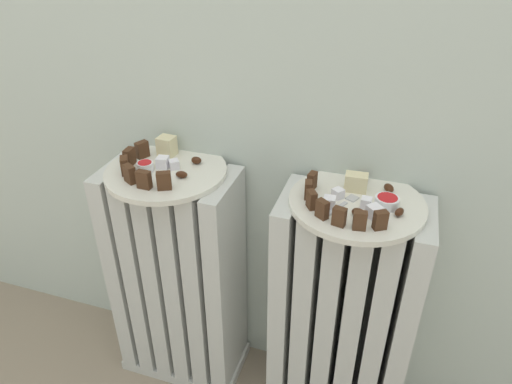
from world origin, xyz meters
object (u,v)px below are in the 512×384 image
(radiator_left, at_px, (179,280))
(jam_bowl_left, at_px, (145,166))
(jam_bowl_right, at_px, (387,201))
(plate_left, at_px, (166,172))
(radiator_right, at_px, (341,318))
(fork, at_px, (343,204))
(plate_right, at_px, (357,203))

(radiator_left, xyz_separation_m, jam_bowl_left, (-0.04, -0.02, 0.34))
(jam_bowl_right, bearing_deg, plate_left, 179.57)
(radiator_left, height_order, plate_left, plate_left)
(radiator_left, bearing_deg, radiator_right, 0.00)
(radiator_left, distance_m, fork, 0.52)
(fork, bearing_deg, radiator_left, 176.36)
(radiator_right, distance_m, plate_right, 0.32)
(fork, bearing_deg, plate_left, 176.36)
(radiator_left, xyz_separation_m, fork, (0.40, -0.03, 0.33))
(plate_left, xyz_separation_m, jam_bowl_left, (-0.04, -0.02, 0.02))
(plate_left, distance_m, fork, 0.40)
(radiator_right, bearing_deg, plate_left, -180.00)
(radiator_left, distance_m, plate_right, 0.54)
(jam_bowl_left, relative_size, jam_bowl_right, 0.78)
(plate_right, distance_m, jam_bowl_left, 0.47)
(fork, bearing_deg, jam_bowl_left, 179.30)
(radiator_right, xyz_separation_m, plate_left, (-0.43, -0.00, 0.32))
(plate_right, bearing_deg, fork, -133.46)
(jam_bowl_left, bearing_deg, radiator_right, 2.48)
(plate_left, distance_m, plate_right, 0.43)
(radiator_right, bearing_deg, radiator_left, 180.00)
(radiator_left, bearing_deg, fork, -3.64)
(plate_left, xyz_separation_m, fork, (0.40, -0.03, 0.01))
(plate_right, xyz_separation_m, jam_bowl_right, (0.06, -0.00, 0.02))
(radiator_left, xyz_separation_m, jam_bowl_right, (0.48, -0.00, 0.34))
(radiator_left, height_order, plate_right, plate_right)
(jam_bowl_right, bearing_deg, radiator_right, 176.36)
(plate_left, height_order, jam_bowl_left, jam_bowl_left)
(radiator_left, relative_size, jam_bowl_right, 13.19)
(jam_bowl_left, bearing_deg, fork, -0.70)
(radiator_right, xyz_separation_m, fork, (-0.02, -0.03, 0.33))
(radiator_left, relative_size, jam_bowl_left, 16.96)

